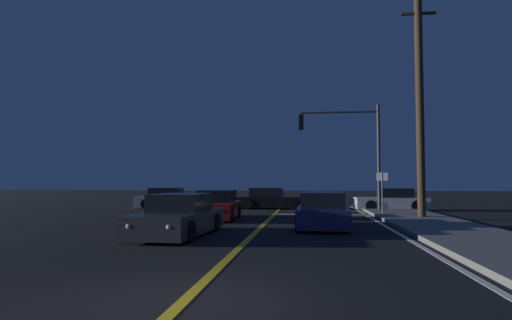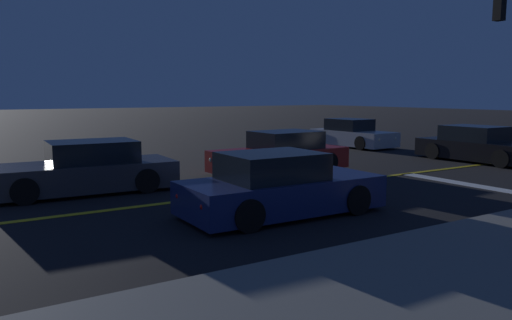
% 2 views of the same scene
% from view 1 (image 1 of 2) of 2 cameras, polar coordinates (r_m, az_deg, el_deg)
% --- Properties ---
extents(ground_plane, '(160.00, 160.00, 0.00)m').
position_cam_1_polar(ground_plane, '(6.56, -9.77, -18.13)').
color(ground_plane, black).
extents(sidewalk_right, '(3.20, 33.37, 0.15)m').
position_cam_1_polar(sidewalk_right, '(16.16, 24.52, -8.51)').
color(sidewalk_right, slate).
rests_on(sidewalk_right, ground).
extents(lane_line_center, '(0.20, 31.52, 0.01)m').
position_cam_1_polar(lane_line_center, '(15.54, 0.20, -9.26)').
color(lane_line_center, gold).
rests_on(lane_line_center, ground).
extents(lane_line_edge_right, '(0.16, 31.52, 0.01)m').
position_cam_1_polar(lane_line_edge_right, '(15.72, 18.00, -9.05)').
color(lane_line_edge_right, white).
rests_on(lane_line_edge_right, ground).
extents(stop_bar, '(5.03, 0.50, 0.01)m').
position_cam_1_polar(stop_bar, '(23.18, 8.70, -7.12)').
color(stop_bar, white).
rests_on(stop_bar, ground).
extents(car_mid_block_navy, '(1.97, 4.37, 1.34)m').
position_cam_1_polar(car_mid_block_navy, '(16.60, 8.72, -6.82)').
color(car_mid_block_navy, navy).
rests_on(car_mid_block_navy, ground).
extents(car_side_waiting_charcoal, '(2.12, 4.76, 1.34)m').
position_cam_1_polar(car_side_waiting_charcoal, '(14.33, -10.18, -7.43)').
color(car_side_waiting_charcoal, '#2D2D33').
rests_on(car_side_waiting_charcoal, ground).
extents(car_far_approaching_white, '(4.30, 1.91, 1.34)m').
position_cam_1_polar(car_far_approaching_white, '(27.64, 17.44, -5.14)').
color(car_far_approaching_white, silver).
rests_on(car_far_approaching_white, ground).
extents(car_parked_curb_red, '(2.11, 4.62, 1.34)m').
position_cam_1_polar(car_parked_curb_red, '(20.42, -5.21, -6.10)').
color(car_parked_curb_red, maroon).
rests_on(car_parked_curb_red, ground).
extents(car_lead_oncoming_black, '(4.65, 1.95, 1.34)m').
position_cam_1_polar(car_lead_oncoming_black, '(27.94, 1.87, -5.25)').
color(car_lead_oncoming_black, black).
rests_on(car_lead_oncoming_black, ground).
extents(car_distant_tail_silver, '(4.40, 2.03, 1.34)m').
position_cam_1_polar(car_distant_tail_silver, '(29.02, -11.39, -5.10)').
color(car_distant_tail_silver, '#B2B5BA').
rests_on(car_distant_tail_silver, ground).
extents(traffic_signal_near_right, '(4.65, 0.28, 6.19)m').
position_cam_1_polar(traffic_signal_near_right, '(25.64, 12.26, 2.61)').
color(traffic_signal_near_right, '#38383D').
rests_on(traffic_signal_near_right, ground).
extents(utility_pole_right, '(1.90, 0.36, 10.96)m').
position_cam_1_polar(utility_pole_right, '(21.51, 20.76, 7.76)').
color(utility_pole_right, '#42301E').
rests_on(utility_pole_right, ground).
extents(street_sign_corner, '(0.56, 0.13, 2.24)m').
position_cam_1_polar(street_sign_corner, '(22.91, 16.28, -3.31)').
color(street_sign_corner, slate).
rests_on(street_sign_corner, ground).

